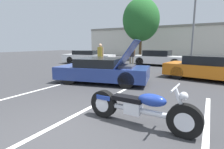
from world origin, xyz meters
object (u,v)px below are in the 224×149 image
Objects in this scene: tree_background at (141,20)px; motorcycle at (139,108)px; show_car_hood_open at (103,70)px; spectator_near_motorcycle at (100,54)px; spectator_by_show_car at (132,54)px; parked_car_mid_left_row at (159,58)px; light_pole at (195,18)px; parked_car_mid_right_row at (208,68)px; parked_car_left_row at (88,57)px.

tree_background is 17.68m from motorcycle.
show_car_hood_open is (2.93, -12.74, -3.94)m from tree_background.
show_car_hood_open is 2.45× the size of spectator_near_motorcycle.
parked_car_mid_left_row is at bearing 67.95° from spectator_by_show_car.
motorcycle is 11.74m from parked_car_mid_left_row.
motorcycle is at bearing -76.14° from parked_car_mid_left_row.
light_pole is 8.34m from spectator_by_show_car.
light_pole reaches higher than spectator_near_motorcycle.
parked_car_mid_right_row is 0.93× the size of parked_car_mid_left_row.
light_pole reaches higher than tree_background.
light_pole is 4.30× the size of spectator_by_show_car.
parked_car_left_row is at bearing 166.61° from spectator_by_show_car.
motorcycle is at bearing -65.91° from spectator_by_show_car.
motorcycle is at bearing -60.88° from show_car_hood_open.
parked_car_mid_left_row is at bearing 105.03° from motorcycle.
parked_car_left_row reaches higher than parked_car_mid_right_row.
tree_background reaches higher than show_car_hood_open.
motorcycle is 1.39× the size of spectator_by_show_car.
parked_car_left_row is 3.62m from spectator_near_motorcycle.
parked_car_left_row is at bearing -145.22° from light_pole.
show_car_hood_open is at bearing -92.11° from parked_car_mid_left_row.
show_car_hood_open is 8.32m from parked_car_left_row.
tree_background is 6.97m from parked_car_mid_left_row.
show_car_hood_open reaches higher than parked_car_mid_right_row.
show_car_hood_open is 8.08m from parked_car_mid_left_row.
tree_background is 8.05m from parked_car_left_row.
motorcycle is at bearing -88.85° from light_pole.
tree_background reaches higher than motorcycle.
parked_car_mid_right_row is at bearing -51.25° from parked_car_mid_left_row.
parked_car_mid_left_row is at bearing -53.93° from tree_background.
light_pole is 4.25× the size of spectator_near_motorcycle.
spectator_near_motorcycle reaches higher than parked_car_left_row.
motorcycle is at bearing -55.03° from parked_car_left_row.
parked_car_left_row is (-2.62, -6.53, -3.91)m from tree_background.
parked_car_mid_left_row is 2.60× the size of spectator_by_show_car.
tree_background is at bearing 136.17° from parked_car_mid_right_row.
tree_background is 1.60× the size of parked_car_mid_right_row.
parked_car_left_row is at bearing 141.41° from spectator_near_motorcycle.
parked_car_mid_right_row is (4.23, 3.18, 0.01)m from show_car_hood_open.
motorcycle is 1.38× the size of spectator_near_motorcycle.
motorcycle is 0.51× the size of parked_car_left_row.
light_pole reaches higher than parked_car_mid_left_row.
light_pole reaches higher than parked_car_mid_right_row.
show_car_hood_open is at bearing -55.32° from spectator_near_motorcycle.
light_pole is 1.12× the size of tree_background.
tree_background is at bearing 90.22° from show_car_hood_open.
light_pole is at bearing 64.43° from show_car_hood_open.
spectator_near_motorcycle is (-2.75, 3.97, 0.52)m from show_car_hood_open.
spectator_by_show_car reaches higher than parked_car_mid_left_row.
show_car_hood_open is 4.86m from spectator_near_motorcycle.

